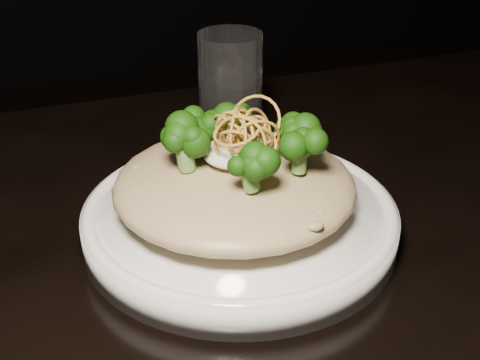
% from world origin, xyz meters
% --- Properties ---
extents(table, '(1.10, 0.80, 0.75)m').
position_xyz_m(table, '(0.00, 0.00, 0.67)').
color(table, black).
rests_on(table, ground).
extents(plate, '(0.27, 0.27, 0.03)m').
position_xyz_m(plate, '(-0.02, 0.05, 0.76)').
color(plate, white).
rests_on(plate, table).
extents(risotto, '(0.20, 0.20, 0.04)m').
position_xyz_m(risotto, '(-0.03, 0.05, 0.80)').
color(risotto, brown).
rests_on(risotto, plate).
extents(broccoli, '(0.13, 0.13, 0.05)m').
position_xyz_m(broccoli, '(-0.02, 0.04, 0.85)').
color(broccoli, black).
rests_on(broccoli, risotto).
extents(cheese, '(0.06, 0.06, 0.02)m').
position_xyz_m(cheese, '(-0.02, 0.05, 0.83)').
color(cheese, silver).
rests_on(cheese, risotto).
extents(shallots, '(0.06, 0.06, 0.04)m').
position_xyz_m(shallots, '(-0.02, 0.04, 0.86)').
color(shallots, brown).
rests_on(shallots, cheese).
extents(drinking_glass, '(0.08, 0.08, 0.12)m').
position_xyz_m(drinking_glass, '(0.04, 0.23, 0.81)').
color(drinking_glass, silver).
rests_on(drinking_glass, table).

